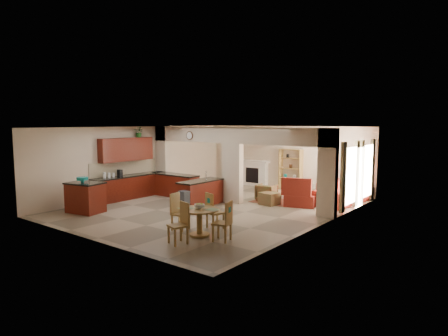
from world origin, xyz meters
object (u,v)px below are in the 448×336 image
Objects in this scene: dining_table at (199,218)px; armchair at (267,192)px; sofa at (344,192)px; kitchen_island at (85,197)px.

dining_table is 5.22m from armchair.
sofa is 2.86m from armchair.
kitchen_island is at bearing 142.03° from sofa.
armchair is at bearing 124.08° from sofa.
kitchen_island is at bearing -176.90° from dining_table.
dining_table is 6.66m from sofa.
dining_table is 0.37× the size of sofa.
armchair is (-2.48, -1.41, -0.10)m from sofa.
kitchen_island is 9.17m from sofa.
kitchen_island reaches higher than dining_table.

